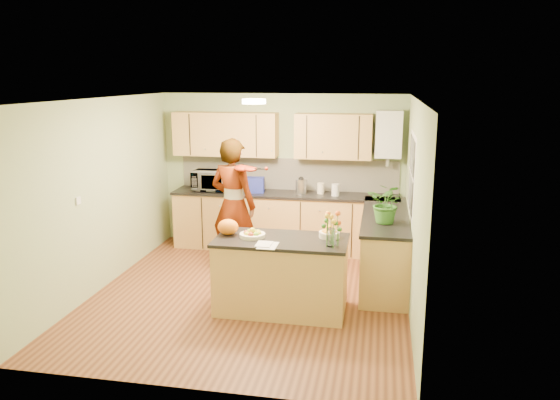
# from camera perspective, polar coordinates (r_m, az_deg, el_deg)

# --- Properties ---
(floor) EXTENTS (4.50, 4.50, 0.00)m
(floor) POSITION_cam_1_polar(r_m,az_deg,el_deg) (7.22, -3.08, -9.77)
(floor) COLOR #532B17
(floor) RESTS_ON ground
(ceiling) EXTENTS (4.00, 4.50, 0.02)m
(ceiling) POSITION_cam_1_polar(r_m,az_deg,el_deg) (6.67, -3.35, 10.47)
(ceiling) COLOR white
(ceiling) RESTS_ON wall_back
(wall_back) EXTENTS (4.00, 0.02, 2.50)m
(wall_back) POSITION_cam_1_polar(r_m,az_deg,el_deg) (8.99, 0.21, 3.09)
(wall_back) COLOR #9BB07D
(wall_back) RESTS_ON floor
(wall_front) EXTENTS (4.00, 0.02, 2.50)m
(wall_front) POSITION_cam_1_polar(r_m,az_deg,el_deg) (4.76, -9.70, -6.01)
(wall_front) COLOR #9BB07D
(wall_front) RESTS_ON floor
(wall_left) EXTENTS (0.02, 4.50, 2.50)m
(wall_left) POSITION_cam_1_polar(r_m,az_deg,el_deg) (7.56, -18.10, 0.57)
(wall_left) COLOR #9BB07D
(wall_left) RESTS_ON floor
(wall_right) EXTENTS (0.02, 4.50, 2.50)m
(wall_right) POSITION_cam_1_polar(r_m,az_deg,el_deg) (6.66, 13.76, -0.76)
(wall_right) COLOR #9BB07D
(wall_right) RESTS_ON floor
(back_counter) EXTENTS (3.64, 0.62, 0.94)m
(back_counter) POSITION_cam_1_polar(r_m,az_deg,el_deg) (8.85, 0.49, -2.23)
(back_counter) COLOR tan
(back_counter) RESTS_ON floor
(right_counter) EXTENTS (0.62, 2.24, 0.94)m
(right_counter) POSITION_cam_1_polar(r_m,az_deg,el_deg) (7.67, 10.89, -4.86)
(right_counter) COLOR tan
(right_counter) RESTS_ON floor
(splashback) EXTENTS (3.60, 0.02, 0.52)m
(splashback) POSITION_cam_1_polar(r_m,az_deg,el_deg) (8.97, 0.82, 2.74)
(splashback) COLOR beige
(splashback) RESTS_ON back_counter
(upper_cabinets) EXTENTS (3.20, 0.34, 0.70)m
(upper_cabinets) POSITION_cam_1_polar(r_m,az_deg,el_deg) (8.78, -1.13, 6.81)
(upper_cabinets) COLOR tan
(upper_cabinets) RESTS_ON wall_back
(boiler) EXTENTS (0.40, 0.30, 0.86)m
(boiler) POSITION_cam_1_polar(r_m,az_deg,el_deg) (8.60, 11.30, 6.75)
(boiler) COLOR white
(boiler) RESTS_ON wall_back
(window_right) EXTENTS (0.01, 1.30, 1.05)m
(window_right) POSITION_cam_1_polar(r_m,az_deg,el_deg) (7.18, 13.60, 2.68)
(window_right) COLOR white
(window_right) RESTS_ON wall_right
(light_switch) EXTENTS (0.02, 0.09, 0.09)m
(light_switch) POSITION_cam_1_polar(r_m,az_deg,el_deg) (7.03, -20.34, -0.06)
(light_switch) COLOR white
(light_switch) RESTS_ON wall_left
(ceiling_lamp) EXTENTS (0.30, 0.30, 0.07)m
(ceiling_lamp) POSITION_cam_1_polar(r_m,az_deg,el_deg) (6.96, -2.74, 10.26)
(ceiling_lamp) COLOR #FFEABF
(ceiling_lamp) RESTS_ON ceiling
(peninsula_island) EXTENTS (1.57, 0.80, 0.90)m
(peninsula_island) POSITION_cam_1_polar(r_m,az_deg,el_deg) (6.59, 0.14, -7.79)
(peninsula_island) COLOR tan
(peninsula_island) RESTS_ON floor
(fruit_dish) EXTENTS (0.31, 0.31, 0.11)m
(fruit_dish) POSITION_cam_1_polar(r_m,az_deg,el_deg) (6.50, -2.90, -3.52)
(fruit_dish) COLOR #F3E4C2
(fruit_dish) RESTS_ON peninsula_island
(orange_bowl) EXTENTS (0.25, 0.25, 0.14)m
(orange_bowl) POSITION_cam_1_polar(r_m,az_deg,el_deg) (6.50, 5.17, -3.42)
(orange_bowl) COLOR #F3E4C2
(orange_bowl) RESTS_ON peninsula_island
(flower_vase) EXTENTS (0.24, 0.24, 0.45)m
(flower_vase) POSITION_cam_1_polar(r_m,az_deg,el_deg) (6.11, 5.38, -2.17)
(flower_vase) COLOR silver
(flower_vase) RESTS_ON peninsula_island
(orange_bag) EXTENTS (0.30, 0.27, 0.19)m
(orange_bag) POSITION_cam_1_polar(r_m,az_deg,el_deg) (6.61, -5.45, -2.82)
(orange_bag) COLOR orange
(orange_bag) RESTS_ON peninsula_island
(papers) EXTENTS (0.21, 0.29, 0.01)m
(papers) POSITION_cam_1_polar(r_m,az_deg,el_deg) (6.18, -1.28, -4.75)
(papers) COLOR silver
(papers) RESTS_ON peninsula_island
(violinist) EXTENTS (0.81, 0.65, 1.93)m
(violinist) POSITION_cam_1_polar(r_m,az_deg,el_deg) (7.83, -4.90, -0.55)
(violinist) COLOR #EABA8F
(violinist) RESTS_ON floor
(violin) EXTENTS (0.70, 0.61, 0.17)m
(violin) POSITION_cam_1_polar(r_m,az_deg,el_deg) (7.45, -3.95, 3.34)
(violin) COLOR #580A05
(violin) RESTS_ON violinist
(microwave) EXTENTS (0.59, 0.40, 0.33)m
(microwave) POSITION_cam_1_polar(r_m,az_deg,el_deg) (8.99, -7.18, 2.03)
(microwave) COLOR white
(microwave) RESTS_ON back_counter
(blue_box) EXTENTS (0.32, 0.25, 0.24)m
(blue_box) POSITION_cam_1_polar(r_m,az_deg,el_deg) (8.80, -2.64, 1.59)
(blue_box) COLOR navy
(blue_box) RESTS_ON back_counter
(kettle) EXTENTS (0.17, 0.17, 0.32)m
(kettle) POSITION_cam_1_polar(r_m,az_deg,el_deg) (8.65, 2.21, 1.49)
(kettle) COLOR #B2B1B6
(kettle) RESTS_ON back_counter
(jar_cream) EXTENTS (0.12, 0.12, 0.17)m
(jar_cream) POSITION_cam_1_polar(r_m,az_deg,el_deg) (8.69, 4.27, 1.22)
(jar_cream) COLOR #F3E4C2
(jar_cream) RESTS_ON back_counter
(jar_white) EXTENTS (0.12, 0.12, 0.19)m
(jar_white) POSITION_cam_1_polar(r_m,az_deg,el_deg) (8.57, 5.81, 1.06)
(jar_white) COLOR white
(jar_white) RESTS_ON back_counter
(potted_plant) EXTENTS (0.59, 0.56, 0.52)m
(potted_plant) POSITION_cam_1_polar(r_m,az_deg,el_deg) (7.03, 11.15, -0.33)
(potted_plant) COLOR #346E24
(potted_plant) RESTS_ON right_counter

